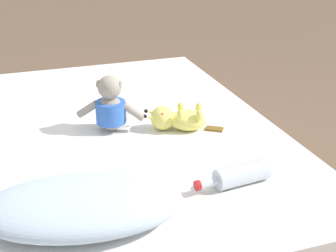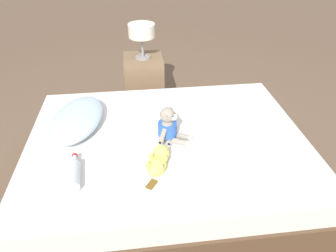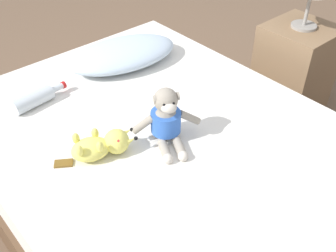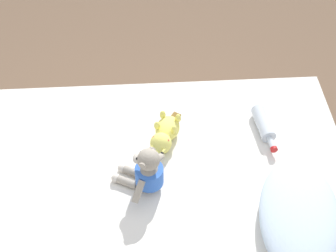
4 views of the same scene
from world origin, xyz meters
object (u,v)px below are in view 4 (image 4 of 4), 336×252
object	(u,v)px
plush_yellow_creature	(165,134)
plush_monkey	(146,172)
pillow	(300,215)
bed	(152,216)
glass_bottle	(264,124)

from	to	relation	value
plush_yellow_creature	plush_monkey	bearing A→B (deg)	-20.54
pillow	plush_monkey	xyz separation A→B (m)	(-0.23, -0.61, 0.04)
pillow	plush_monkey	distance (m)	0.66
bed	glass_bottle	bearing A→B (deg)	119.50
bed	plush_monkey	size ratio (longest dim) A/B	7.02
bed	plush_yellow_creature	size ratio (longest dim) A/B	5.84
plush_yellow_creature	glass_bottle	xyz separation A→B (m)	(-0.05, 0.48, -0.01)
pillow	bed	bearing A→B (deg)	-109.22
plush_monkey	plush_yellow_creature	xyz separation A→B (m)	(-0.25, 0.09, -0.05)
bed	pillow	distance (m)	0.69
glass_bottle	pillow	bearing A→B (deg)	4.77
plush_yellow_creature	glass_bottle	distance (m)	0.48
plush_monkey	plush_yellow_creature	distance (m)	0.27
plush_monkey	glass_bottle	bearing A→B (deg)	117.57
plush_monkey	glass_bottle	distance (m)	0.65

